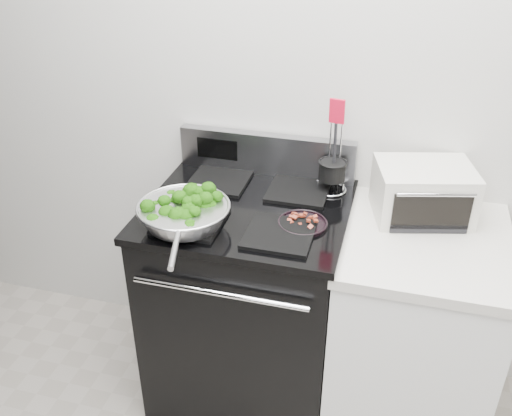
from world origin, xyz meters
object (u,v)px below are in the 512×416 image
(skillet, at_px, (184,213))
(utensil_holder, at_px, (332,175))
(gas_range, at_px, (248,299))
(toaster_oven, at_px, (423,192))
(bacon_plate, at_px, (303,221))

(skillet, relative_size, utensil_holder, 1.35)
(gas_range, xyz_separation_m, skillet, (-0.18, -0.20, 0.52))
(gas_range, distance_m, utensil_holder, 0.65)
(toaster_oven, bearing_deg, gas_range, 179.58)
(skillet, xyz_separation_m, utensil_holder, (0.48, 0.41, 0.02))
(bacon_plate, distance_m, utensil_holder, 0.30)
(bacon_plate, relative_size, toaster_oven, 0.45)
(gas_range, xyz_separation_m, utensil_holder, (0.30, 0.21, 0.53))
(skillet, distance_m, toaster_oven, 0.91)
(gas_range, height_order, bacon_plate, gas_range)
(skillet, height_order, bacon_plate, skillet)
(gas_range, bearing_deg, utensil_holder, 35.84)
(utensil_holder, bearing_deg, toaster_oven, 0.57)
(skillet, xyz_separation_m, toaster_oven, (0.84, 0.36, 0.02))
(toaster_oven, bearing_deg, utensil_holder, 157.56)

